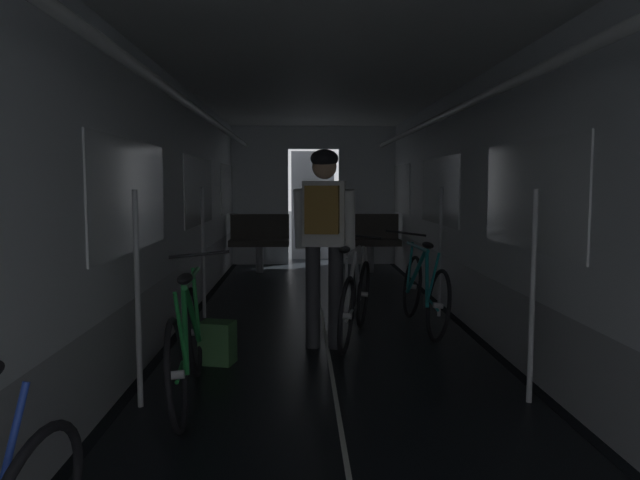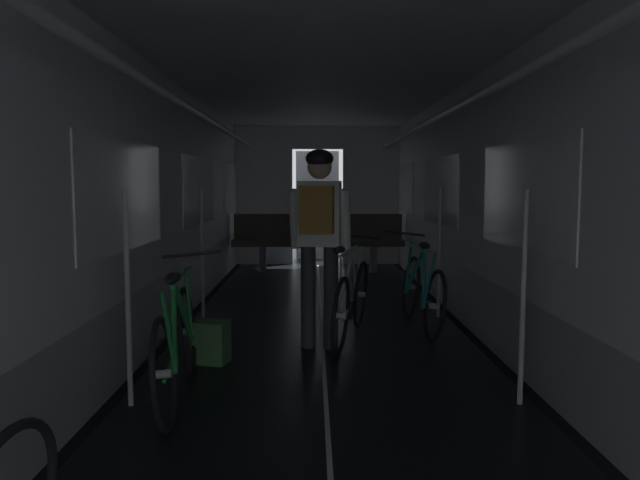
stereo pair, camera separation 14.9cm
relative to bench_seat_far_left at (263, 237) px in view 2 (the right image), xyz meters
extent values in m
cube|color=black|center=(-0.51, -4.82, -0.56)|extent=(0.08, 11.50, 0.01)
cube|color=black|center=(2.31, -4.82, -0.56)|extent=(0.08, 11.50, 0.01)
cube|color=beige|center=(0.90, -4.82, -0.56)|extent=(0.03, 11.27, 0.00)
cube|color=#9EA0A5|center=(-0.61, -4.82, -0.27)|extent=(0.12, 11.50, 0.60)
cube|color=silver|center=(-0.61, -4.82, 0.96)|extent=(0.12, 11.50, 1.85)
cube|color=white|center=(-0.54, -5.40, 0.78)|extent=(0.02, 1.90, 0.80)
cube|color=white|center=(-0.54, -2.52, 0.78)|extent=(0.02, 1.90, 0.80)
cube|color=white|center=(-0.54, 0.35, 0.78)|extent=(0.02, 1.90, 0.80)
cube|color=yellow|center=(-0.54, -5.19, 0.78)|extent=(0.01, 0.20, 0.28)
cylinder|color=white|center=(-0.27, -4.82, 1.53)|extent=(0.07, 11.04, 0.07)
cylinder|color=#B7BABF|center=(-0.37, -5.97, 0.13)|extent=(0.04, 0.04, 1.40)
cylinder|color=#B7BABF|center=(-0.37, -3.37, 0.13)|extent=(0.04, 0.04, 1.40)
cube|color=#9EA0A5|center=(2.41, -4.82, -0.27)|extent=(0.12, 11.50, 0.60)
cube|color=silver|center=(2.41, -4.82, 0.96)|extent=(0.12, 11.50, 1.85)
cube|color=white|center=(2.35, -5.40, 0.78)|extent=(0.02, 1.90, 0.80)
cube|color=white|center=(2.35, -2.52, 0.78)|extent=(0.02, 1.90, 0.80)
cube|color=white|center=(2.35, 0.35, 0.78)|extent=(0.02, 1.90, 0.80)
cube|color=yellow|center=(2.35, -4.86, 0.78)|extent=(0.01, 0.20, 0.28)
cylinder|color=white|center=(2.07, -4.82, 1.53)|extent=(0.07, 11.04, 0.07)
cylinder|color=#B7BABF|center=(2.17, -5.97, 0.13)|extent=(0.04, 0.04, 1.40)
cylinder|color=#B7BABF|center=(2.17, -3.37, 0.13)|extent=(0.04, 0.04, 1.40)
cube|color=silver|center=(-0.05, 0.99, 0.66)|extent=(1.00, 0.12, 2.45)
cube|color=silver|center=(1.85, 0.99, 0.66)|extent=(1.00, 0.12, 2.45)
cube|color=silver|center=(0.90, 0.99, 1.68)|extent=(0.90, 0.12, 0.40)
cube|color=#4C4F54|center=(0.90, 1.69, 0.46)|extent=(0.81, 0.04, 2.05)
cube|color=silver|center=(0.90, -4.82, 1.94)|extent=(3.14, 11.62, 0.12)
cylinder|color=gray|center=(0.00, -0.07, -0.35)|extent=(0.12, 0.12, 0.44)
cube|color=#47423D|center=(0.00, -0.07, -0.08)|extent=(0.96, 0.44, 0.10)
cube|color=#47423D|center=(0.00, 0.12, 0.17)|extent=(0.96, 0.08, 0.40)
torus|color=gray|center=(-0.43, 0.15, 0.37)|extent=(0.14, 0.14, 0.02)
cylinder|color=gray|center=(1.80, -0.07, -0.35)|extent=(0.12, 0.12, 0.44)
cube|color=#47423D|center=(1.80, -0.07, -0.08)|extent=(0.96, 0.44, 0.10)
cube|color=#47423D|center=(1.80, 0.12, 0.17)|extent=(0.96, 0.08, 0.40)
torus|color=gray|center=(1.37, 0.15, 0.37)|extent=(0.14, 0.14, 0.02)
torus|color=black|center=(1.92, -4.42, -0.24)|extent=(0.16, 0.68, 0.67)
cylinder|color=#B2B2B7|center=(1.92, -4.42, -0.24)|extent=(0.10, 0.05, 0.06)
torus|color=black|center=(1.87, -3.41, -0.24)|extent=(0.16, 0.68, 0.67)
cylinder|color=#B2B2B7|center=(1.87, -3.41, -0.24)|extent=(0.10, 0.05, 0.06)
cylinder|color=teal|center=(1.85, -3.72, -0.02)|extent=(0.14, 0.54, 0.56)
cylinder|color=teal|center=(1.87, -4.13, -0.02)|extent=(0.09, 0.35, 0.55)
cylinder|color=teal|center=(1.83, -3.88, 0.25)|extent=(0.08, 0.82, 0.04)
cylinder|color=teal|center=(1.88, -4.36, 0.00)|extent=(0.10, 0.16, 0.49)
cylinder|color=teal|center=(1.91, -4.20, -0.26)|extent=(0.04, 0.45, 0.07)
cylinder|color=teal|center=(1.84, -3.44, 0.00)|extent=(0.09, 0.09, 0.49)
cylinder|color=black|center=(1.90, -3.97, -0.28)|extent=(0.04, 0.17, 0.17)
ellipsoid|color=black|center=(1.84, -4.31, 0.30)|extent=(0.11, 0.24, 0.07)
cylinder|color=black|center=(1.79, -3.42, 0.34)|extent=(0.44, 0.05, 0.08)
torus|color=black|center=(-0.05, -6.37, -0.23)|extent=(0.14, 0.67, 0.67)
cylinder|color=#B2B2B7|center=(-0.05, -6.37, -0.23)|extent=(0.10, 0.06, 0.06)
torus|color=black|center=(-0.13, -5.35, -0.23)|extent=(0.14, 0.67, 0.67)
cylinder|color=#B2B2B7|center=(-0.13, -5.35, -0.23)|extent=(0.10, 0.06, 0.06)
cylinder|color=#1E8438|center=(-0.08, -5.66, -0.01)|extent=(0.05, 0.54, 0.56)
cylinder|color=#1E8438|center=(-0.05, -6.07, -0.01)|extent=(0.10, 0.34, 0.55)
cylinder|color=#1E8438|center=(-0.05, -5.82, 0.25)|extent=(0.10, 0.82, 0.04)
cylinder|color=#1E8438|center=(-0.04, -6.30, 0.01)|extent=(0.06, 0.17, 0.49)
cylinder|color=#1E8438|center=(-0.07, -6.14, -0.26)|extent=(0.06, 0.45, 0.07)
cylinder|color=#1E8438|center=(-0.10, -5.38, 0.01)|extent=(0.07, 0.09, 0.49)
cylinder|color=black|center=(-0.09, -5.92, -0.28)|extent=(0.04, 0.17, 0.17)
ellipsoid|color=black|center=(-0.01, -6.25, 0.31)|extent=(0.11, 0.25, 0.07)
cylinder|color=black|center=(-0.08, -5.36, 0.35)|extent=(0.44, 0.06, 0.06)
cylinder|color=#2D2D33|center=(0.78, -4.58, -0.12)|extent=(0.13, 0.13, 0.90)
cylinder|color=#2D2D33|center=(0.97, -4.61, -0.12)|extent=(0.13, 0.13, 0.90)
cube|color=silver|center=(0.88, -4.60, 0.61)|extent=(0.39, 0.27, 0.56)
cylinder|color=silver|center=(0.66, -4.55, 0.56)|extent=(0.12, 0.21, 0.53)
cylinder|color=silver|center=(1.10, -4.61, 0.56)|extent=(0.12, 0.21, 0.53)
sphere|color=tan|center=(0.88, -4.60, 1.01)|extent=(0.21, 0.21, 0.21)
ellipsoid|color=black|center=(0.88, -4.60, 1.08)|extent=(0.28, 0.31, 0.16)
cube|color=olive|center=(0.85, -4.77, 0.65)|extent=(0.30, 0.20, 0.40)
torus|color=black|center=(1.05, -4.84, -0.23)|extent=(0.24, 0.67, 0.67)
cylinder|color=#B2B2B7|center=(1.05, -4.84, -0.23)|extent=(0.10, 0.07, 0.06)
torus|color=black|center=(1.30, -3.85, -0.23)|extent=(0.24, 0.67, 0.67)
cylinder|color=#B2B2B7|center=(1.30, -3.85, -0.23)|extent=(0.10, 0.07, 0.06)
cylinder|color=#ADAFB5|center=(1.21, -4.15, -0.01)|extent=(0.13, 0.54, 0.56)
cylinder|color=#ADAFB5|center=(1.11, -4.55, -0.01)|extent=(0.15, 0.33, 0.55)
cylinder|color=#ADAFB5|center=(1.15, -4.29, 0.25)|extent=(0.23, 0.80, 0.04)
cylinder|color=#ADAFB5|center=(1.05, -4.76, 0.01)|extent=(0.03, 0.17, 0.49)
cylinder|color=#ADAFB5|center=(1.11, -4.62, -0.26)|extent=(0.14, 0.44, 0.07)
cylinder|color=#ADAFB5|center=(1.27, -3.87, 0.01)|extent=(0.08, 0.08, 0.49)
cylinder|color=black|center=(1.16, -4.40, -0.28)|extent=(0.06, 0.17, 0.17)
ellipsoid|color=black|center=(1.04, -4.71, 0.31)|extent=(0.15, 0.26, 0.07)
cylinder|color=black|center=(1.25, -3.85, 0.35)|extent=(0.43, 0.13, 0.05)
cube|color=#3D703D|center=(0.00, -5.04, -0.40)|extent=(0.30, 0.26, 0.34)
camera|label=1|loc=(0.67, -9.79, 0.87)|focal=33.89mm
camera|label=2|loc=(0.82, -9.79, 0.87)|focal=33.89mm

